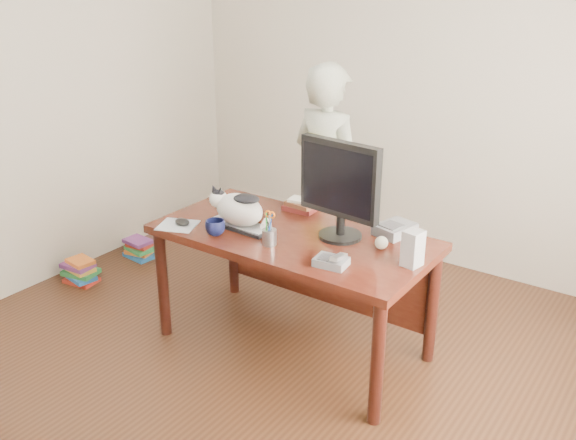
# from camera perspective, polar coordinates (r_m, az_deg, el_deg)

# --- Properties ---
(room) EXTENTS (4.50, 4.50, 4.50)m
(room) POSITION_cam_1_polar(r_m,az_deg,el_deg) (3.01, -6.02, 5.59)
(room) COLOR black
(room) RESTS_ON ground
(desk) EXTENTS (1.60, 0.80, 0.75)m
(desk) POSITION_cam_1_polar(r_m,az_deg,el_deg) (3.79, 1.12, -2.88)
(desk) COLOR black
(desk) RESTS_ON ground
(keyboard) EXTENTS (0.41, 0.17, 0.02)m
(keyboard) POSITION_cam_1_polar(r_m,az_deg,el_deg) (3.76, -4.29, -0.46)
(keyboard) COLOR black
(keyboard) RESTS_ON desk
(cat) EXTENTS (0.40, 0.21, 0.23)m
(cat) POSITION_cam_1_polar(r_m,az_deg,el_deg) (3.73, -4.51, 1.09)
(cat) COLOR white
(cat) RESTS_ON keyboard
(monitor) EXTENTS (0.50, 0.27, 0.56)m
(monitor) POSITION_cam_1_polar(r_m,az_deg,el_deg) (3.50, 4.60, 3.14)
(monitor) COLOR black
(monitor) RESTS_ON desk
(pen_cup) EXTENTS (0.08, 0.08, 0.20)m
(pen_cup) POSITION_cam_1_polar(r_m,az_deg,el_deg) (3.50, -1.67, -1.36)
(pen_cup) COLOR gray
(pen_cup) RESTS_ON desk
(mousepad) EXTENTS (0.27, 0.26, 0.00)m
(mousepad) POSITION_cam_1_polar(r_m,az_deg,el_deg) (3.83, -9.77, -0.46)
(mousepad) COLOR silver
(mousepad) RESTS_ON desk
(mouse) EXTENTS (0.11, 0.09, 0.04)m
(mouse) POSITION_cam_1_polar(r_m,az_deg,el_deg) (3.82, -9.37, -0.15)
(mouse) COLOR black
(mouse) RESTS_ON mousepad
(coffee_mug) EXTENTS (0.16, 0.16, 0.09)m
(coffee_mug) POSITION_cam_1_polar(r_m,az_deg,el_deg) (3.66, -6.48, -0.67)
(coffee_mug) COLOR black
(coffee_mug) RESTS_ON desk
(phone) EXTENTS (0.18, 0.15, 0.08)m
(phone) POSITION_cam_1_polar(r_m,az_deg,el_deg) (3.29, 3.92, -3.67)
(phone) COLOR slate
(phone) RESTS_ON desk
(speaker) EXTENTS (0.10, 0.11, 0.19)m
(speaker) POSITION_cam_1_polar(r_m,az_deg,el_deg) (3.31, 11.04, -2.49)
(speaker) COLOR #9A9A9C
(speaker) RESTS_ON desk
(baseball) EXTENTS (0.07, 0.07, 0.07)m
(baseball) POSITION_cam_1_polar(r_m,az_deg,el_deg) (3.50, 8.30, -2.01)
(baseball) COLOR white
(baseball) RESTS_ON desk
(book_stack) EXTENTS (0.21, 0.16, 0.07)m
(book_stack) POSITION_cam_1_polar(r_m,az_deg,el_deg) (4.00, 1.16, 1.32)
(book_stack) COLOR #4F1615
(book_stack) RESTS_ON desk
(calculator) EXTENTS (0.21, 0.25, 0.07)m
(calculator) POSITION_cam_1_polar(r_m,az_deg,el_deg) (3.70, 9.47, -0.80)
(calculator) COLOR slate
(calculator) RESTS_ON desk
(person) EXTENTS (0.64, 0.48, 1.60)m
(person) POSITION_cam_1_polar(r_m,az_deg,el_deg) (4.42, 3.52, 3.60)
(person) COLOR silver
(person) RESTS_ON ground
(held_book) EXTENTS (0.17, 0.12, 0.21)m
(held_book) POSITION_cam_1_polar(r_m,az_deg,el_deg) (4.21, 2.38, 6.21)
(held_book) COLOR gold
(held_book) RESTS_ON person
(book_pile_a) EXTENTS (0.27, 0.22, 0.18)m
(book_pile_a) POSITION_cam_1_polar(r_m,az_deg,el_deg) (4.95, -17.97, -4.36)
(book_pile_a) COLOR #A22417
(book_pile_a) RESTS_ON ground
(book_pile_b) EXTENTS (0.26, 0.20, 0.15)m
(book_pile_b) POSITION_cam_1_polar(r_m,az_deg,el_deg) (5.24, -13.05, -2.49)
(book_pile_b) COLOR #1A589E
(book_pile_b) RESTS_ON ground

